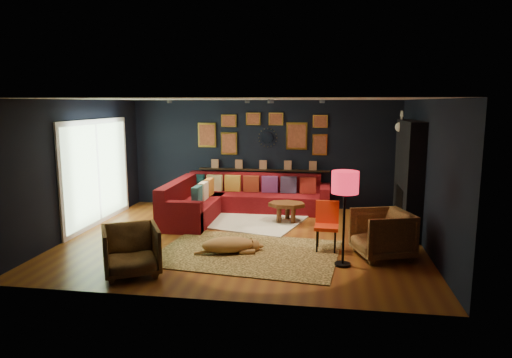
# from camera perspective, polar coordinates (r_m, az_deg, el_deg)

# --- Properties ---
(floor) EXTENTS (6.50, 6.50, 0.00)m
(floor) POSITION_cam_1_polar(r_m,az_deg,el_deg) (8.71, -1.55, -7.43)
(floor) COLOR brown
(floor) RESTS_ON ground
(room_walls) EXTENTS (6.50, 6.50, 6.50)m
(room_walls) POSITION_cam_1_polar(r_m,az_deg,el_deg) (8.38, -1.60, 3.05)
(room_walls) COLOR black
(room_walls) RESTS_ON ground
(sectional) EXTENTS (3.41, 2.69, 0.86)m
(sectional) POSITION_cam_1_polar(r_m,az_deg,el_deg) (10.46, -3.10, -2.71)
(sectional) COLOR maroon
(sectional) RESTS_ON ground
(ledge) EXTENTS (3.20, 0.12, 0.04)m
(ledge) POSITION_cam_1_polar(r_m,az_deg,el_deg) (11.09, 0.90, 1.14)
(ledge) COLOR black
(ledge) RESTS_ON room_walls
(gallery_wall) EXTENTS (3.15, 0.04, 1.02)m
(gallery_wall) POSITION_cam_1_polar(r_m,az_deg,el_deg) (11.04, 0.87, 5.74)
(gallery_wall) COLOR gold
(gallery_wall) RESTS_ON room_walls
(sunburst_mirror) EXTENTS (0.47, 0.16, 0.47)m
(sunburst_mirror) POSITION_cam_1_polar(r_m,az_deg,el_deg) (11.03, 1.46, 5.17)
(sunburst_mirror) COLOR silver
(sunburst_mirror) RESTS_ON room_walls
(fireplace) EXTENTS (0.31, 1.60, 2.20)m
(fireplace) POSITION_cam_1_polar(r_m,az_deg,el_deg) (9.35, 18.45, -0.29)
(fireplace) COLOR black
(fireplace) RESTS_ON ground
(deer_head) EXTENTS (0.50, 0.28, 0.45)m
(deer_head) POSITION_cam_1_polar(r_m,az_deg,el_deg) (9.74, 18.55, 6.17)
(deer_head) COLOR white
(deer_head) RESTS_ON fireplace
(sliding_door) EXTENTS (0.06, 2.80, 2.20)m
(sliding_door) POSITION_cam_1_polar(r_m,az_deg,el_deg) (10.08, -19.23, 0.79)
(sliding_door) COLOR white
(sliding_door) RESTS_ON ground
(ceiling_spots) EXTENTS (3.30, 2.50, 0.06)m
(ceiling_spots) POSITION_cam_1_polar(r_m,az_deg,el_deg) (9.12, -0.71, 9.66)
(ceiling_spots) COLOR black
(ceiling_spots) RESTS_ON room_walls
(shag_rug) EXTENTS (2.84, 2.37, 0.03)m
(shag_rug) POSITION_cam_1_polar(r_m,az_deg,el_deg) (9.94, -1.73, -5.16)
(shag_rug) COLOR beige
(shag_rug) RESTS_ON ground
(leopard_rug) EXTENTS (3.22, 2.46, 0.02)m
(leopard_rug) POSITION_cam_1_polar(r_m,az_deg,el_deg) (7.88, -1.00, -9.21)
(leopard_rug) COLOR tan
(leopard_rug) RESTS_ON ground
(coffee_table) EXTENTS (0.81, 0.61, 0.40)m
(coffee_table) POSITION_cam_1_polar(r_m,az_deg,el_deg) (9.76, 3.86, -3.43)
(coffee_table) COLOR brown
(coffee_table) RESTS_ON shag_rug
(pouf) EXTENTS (0.58, 0.58, 0.38)m
(pouf) POSITION_cam_1_polar(r_m,az_deg,el_deg) (9.85, -8.03, -4.15)
(pouf) COLOR #A61B1F
(pouf) RESTS_ON shag_rug
(armchair_left) EXTENTS (1.05, 1.03, 0.82)m
(armchair_left) POSITION_cam_1_polar(r_m,az_deg,el_deg) (7.09, -15.34, -8.32)
(armchair_left) COLOR #C78A44
(armchair_left) RESTS_ON ground
(armchair_right) EXTENTS (1.02, 1.05, 0.87)m
(armchair_right) POSITION_cam_1_polar(r_m,az_deg,el_deg) (7.85, 15.48, -6.37)
(armchair_right) COLOR #C78A44
(armchair_right) RESTS_ON ground
(gold_stool) EXTENTS (0.36, 0.36, 0.45)m
(gold_stool) POSITION_cam_1_polar(r_m,az_deg,el_deg) (7.52, -16.09, -8.77)
(gold_stool) COLOR gold
(gold_stool) RESTS_ON ground
(orange_chair) EXTENTS (0.42, 0.42, 0.86)m
(orange_chair) POSITION_cam_1_polar(r_m,az_deg,el_deg) (8.03, 8.84, -5.28)
(orange_chair) COLOR black
(orange_chair) RESTS_ON ground
(floor_lamp) EXTENTS (0.42, 0.42, 1.51)m
(floor_lamp) POSITION_cam_1_polar(r_m,az_deg,el_deg) (7.11, 11.07, -0.98)
(floor_lamp) COLOR black
(floor_lamp) RESTS_ON ground
(dog) EXTENTS (1.33, 0.92, 0.38)m
(dog) POSITION_cam_1_polar(r_m,az_deg,el_deg) (7.82, -3.56, -7.84)
(dog) COLOR #9E7346
(dog) RESTS_ON leopard_rug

